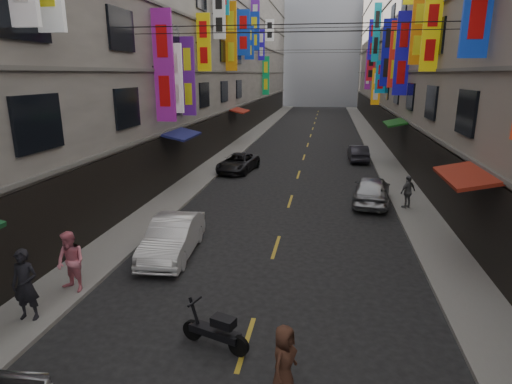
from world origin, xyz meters
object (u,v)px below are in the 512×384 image
(car_left_far, at_px, (238,163))
(pedestrian_crossing, at_px, (284,361))
(car_right_far, at_px, (358,153))
(car_right_mid, at_px, (372,190))
(scooter_far_right, at_px, (377,199))
(pedestrian_lnear, at_px, (25,285))
(pedestrian_lfar, at_px, (71,262))
(car_left_mid, at_px, (173,237))
(scooter_crossing, at_px, (216,331))
(pedestrian_rfar, at_px, (408,192))

(car_left_far, height_order, pedestrian_crossing, pedestrian_crossing)
(car_right_far, xyz_separation_m, pedestrian_crossing, (-2.94, -24.57, 0.16))
(car_left_far, bearing_deg, pedestrian_crossing, -67.55)
(car_right_mid, bearing_deg, scooter_far_right, 112.82)
(pedestrian_lnear, bearing_deg, pedestrian_lfar, 74.20)
(car_left_mid, distance_m, pedestrian_crossing, 7.68)
(pedestrian_lfar, relative_size, pedestrian_crossing, 1.19)
(scooter_crossing, relative_size, pedestrian_rfar, 1.12)
(scooter_far_right, height_order, pedestrian_lfar, pedestrian_lfar)
(car_left_far, relative_size, pedestrian_rfar, 2.68)
(car_right_far, xyz_separation_m, pedestrian_lfar, (-9.42, -21.55, 0.42))
(pedestrian_lnear, bearing_deg, pedestrian_rfar, 40.19)
(pedestrian_rfar, bearing_deg, car_left_mid, -3.10)
(pedestrian_lfar, bearing_deg, car_right_mid, 67.04)
(scooter_crossing, xyz_separation_m, pedestrian_crossing, (1.72, -1.23, 0.32))
(scooter_crossing, height_order, pedestrian_rfar, pedestrian_rfar)
(pedestrian_crossing, bearing_deg, pedestrian_lnear, 98.40)
(car_left_mid, relative_size, pedestrian_lnear, 2.18)
(scooter_crossing, xyz_separation_m, car_right_far, (4.66, 23.33, 0.16))
(pedestrian_lfar, height_order, pedestrian_rfar, pedestrian_lfar)
(scooter_far_right, xyz_separation_m, pedestrian_crossing, (-3.13, -13.02, 0.32))
(scooter_crossing, height_order, car_left_far, car_left_far)
(pedestrian_rfar, bearing_deg, scooter_far_right, -41.68)
(car_right_far, xyz_separation_m, pedestrian_lnear, (-9.70, -23.09, 0.47))
(pedestrian_lfar, bearing_deg, scooter_far_right, 64.57)
(scooter_far_right, relative_size, pedestrian_lnear, 0.95)
(car_left_mid, relative_size, pedestrian_lfar, 2.30)
(pedestrian_lnear, bearing_deg, scooter_far_right, 44.01)
(car_right_mid, distance_m, pedestrian_rfar, 1.74)
(car_left_far, xyz_separation_m, pedestrian_rfar, (9.56, -6.79, 0.32))
(pedestrian_crossing, bearing_deg, car_left_mid, 57.31)
(car_left_far, bearing_deg, pedestrian_lnear, -87.21)
(scooter_crossing, relative_size, pedestrian_crossing, 1.14)
(pedestrian_lnear, height_order, pedestrian_rfar, pedestrian_lnear)
(scooter_crossing, bearing_deg, scooter_far_right, -3.30)
(pedestrian_lnear, xyz_separation_m, pedestrian_lfar, (0.28, 1.54, -0.05))
(car_right_mid, xyz_separation_m, pedestrian_lfar, (-9.41, -10.69, 0.31))
(scooter_crossing, bearing_deg, pedestrian_lfar, 88.46)
(scooter_crossing, distance_m, pedestrian_rfar, 13.30)
(pedestrian_lnear, bearing_deg, pedestrian_crossing, -17.75)
(car_left_far, relative_size, car_right_far, 1.14)
(car_right_mid, bearing_deg, pedestrian_crossing, 85.26)
(car_left_far, bearing_deg, car_right_mid, -29.05)
(car_right_mid, relative_size, car_right_far, 1.15)
(pedestrian_lnear, xyz_separation_m, pedestrian_rfar, (11.26, 11.50, -0.17))
(scooter_far_right, bearing_deg, pedestrian_crossing, 68.29)
(scooter_far_right, height_order, car_right_mid, car_right_mid)
(car_left_mid, relative_size, car_left_far, 0.99)
(car_left_far, bearing_deg, car_left_mid, -79.88)
(scooter_crossing, xyz_separation_m, car_left_far, (-3.34, 18.53, 0.14))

